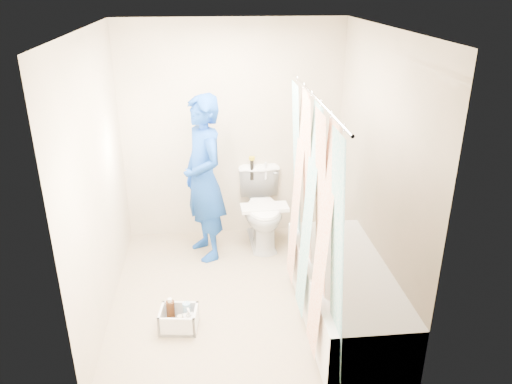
{
  "coord_description": "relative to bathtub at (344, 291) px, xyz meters",
  "views": [
    {
      "loc": [
        -0.28,
        -3.95,
        2.75
      ],
      "look_at": [
        0.15,
        0.24,
        0.94
      ],
      "focal_mm": 35.0,
      "sensor_mm": 36.0,
      "label": 1
    }
  ],
  "objects": [
    {
      "name": "wall_right",
      "position": [
        0.35,
        0.43,
        0.93
      ],
      "size": [
        0.02,
        2.6,
        2.4
      ],
      "primitive_type": "cube",
      "color": "beige",
      "rests_on": "ground"
    },
    {
      "name": "tank_lid",
      "position": [
        -0.55,
        1.29,
        0.22
      ],
      "size": [
        0.52,
        0.24,
        0.04
      ],
      "primitive_type": "cube",
      "rotation": [
        0.0,
        0.0,
        0.03
      ],
      "color": "white",
      "rests_on": "toilet"
    },
    {
      "name": "tank_internals",
      "position": [
        -0.6,
        1.64,
        0.55
      ],
      "size": [
        0.2,
        0.07,
        0.27
      ],
      "color": "black",
      "rests_on": "toilet"
    },
    {
      "name": "wall_left",
      "position": [
        -2.05,
        0.43,
        0.93
      ],
      "size": [
        0.02,
        2.6,
        2.4
      ],
      "primitive_type": "cube",
      "color": "beige",
      "rests_on": "ground"
    },
    {
      "name": "wall_front",
      "position": [
        -0.85,
        -0.88,
        0.93
      ],
      "size": [
        2.4,
        0.02,
        2.4
      ],
      "primitive_type": "cube",
      "color": "beige",
      "rests_on": "ground"
    },
    {
      "name": "toilet",
      "position": [
        -0.55,
        1.42,
        0.15
      ],
      "size": [
        0.49,
        0.83,
        0.83
      ],
      "primitive_type": "imported",
      "rotation": [
        0.0,
        0.0,
        0.03
      ],
      "color": "silver",
      "rests_on": "ground"
    },
    {
      "name": "cleaning_caddy",
      "position": [
        -1.42,
        -0.02,
        -0.18
      ],
      "size": [
        0.34,
        0.29,
        0.24
      ],
      "rotation": [
        0.0,
        0.0,
        -0.12
      ],
      "color": "silver",
      "rests_on": "ground"
    },
    {
      "name": "bathtub",
      "position": [
        0.0,
        0.0,
        0.0
      ],
      "size": [
        0.7,
        1.75,
        0.5
      ],
      "color": "white",
      "rests_on": "ground"
    },
    {
      "name": "ceiling",
      "position": [
        -0.85,
        0.43,
        2.13
      ],
      "size": [
        2.4,
        2.6,
        0.02
      ],
      "primitive_type": "cube",
      "color": "white",
      "rests_on": "wall_back"
    },
    {
      "name": "wall_back",
      "position": [
        -0.85,
        1.73,
        0.93
      ],
      "size": [
        2.4,
        0.02,
        2.4
      ],
      "primitive_type": "cube",
      "color": "beige",
      "rests_on": "ground"
    },
    {
      "name": "shower_curtain",
      "position": [
        -0.33,
        0.0,
        0.75
      ],
      "size": [
        0.06,
        1.75,
        1.8
      ],
      "primitive_type": "cube",
      "color": "white",
      "rests_on": "curtain_rod"
    },
    {
      "name": "curtain_rod",
      "position": [
        -0.33,
        0.0,
        1.68
      ],
      "size": [
        0.02,
        1.9,
        0.02
      ],
      "primitive_type": "cylinder",
      "rotation": [
        1.57,
        0.0,
        0.0
      ],
      "color": "silver",
      "rests_on": "wall_back"
    },
    {
      "name": "floor",
      "position": [
        -0.85,
        0.43,
        -0.27
      ],
      "size": [
        2.6,
        2.6,
        0.0
      ],
      "primitive_type": "plane",
      "color": "gray",
      "rests_on": "ground"
    },
    {
      "name": "plumber",
      "position": [
        -1.18,
        1.23,
        0.6
      ],
      "size": [
        0.63,
        0.74,
        1.74
      ],
      "primitive_type": "imported",
      "rotation": [
        0.0,
        0.0,
        -1.18
      ],
      "color": "#1025A1",
      "rests_on": "ground"
    }
  ]
}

